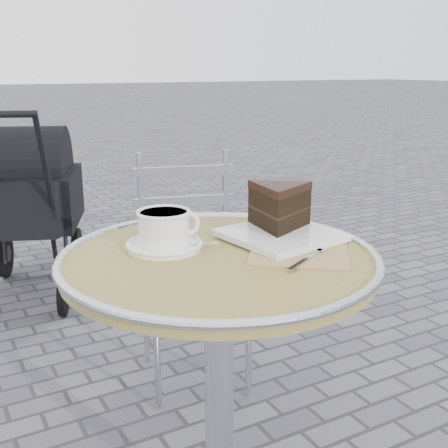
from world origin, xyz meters
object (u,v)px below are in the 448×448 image
cafe_table (219,322)px  bistro_chair (188,240)px  cake_plate_set (280,213)px  baby_stroller (28,209)px  cappuccino_set (165,232)px

cafe_table → bistro_chair: bearing=69.8°
cake_plate_set → baby_stroller: baby_stroller is taller
cafe_table → cappuccino_set: cappuccino_set is taller
bistro_chair → baby_stroller: size_ratio=0.82×
baby_stroller → cafe_table: bearing=-65.1°
bistro_chair → baby_stroller: bearing=123.2°
bistro_chair → cappuccino_set: bearing=-104.7°
cafe_table → cappuccino_set: 0.24m
cake_plate_set → bistro_chair: size_ratio=0.47×
cafe_table → baby_stroller: bearing=93.1°
baby_stroller → bistro_chair: bearing=-49.6°
cafe_table → baby_stroller: (-0.10, 1.86, -0.13)m
cappuccino_set → bistro_chair: 0.78m
cappuccino_set → cake_plate_set: cake_plate_set is taller
bistro_chair → baby_stroller: (-0.38, 1.12, -0.08)m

